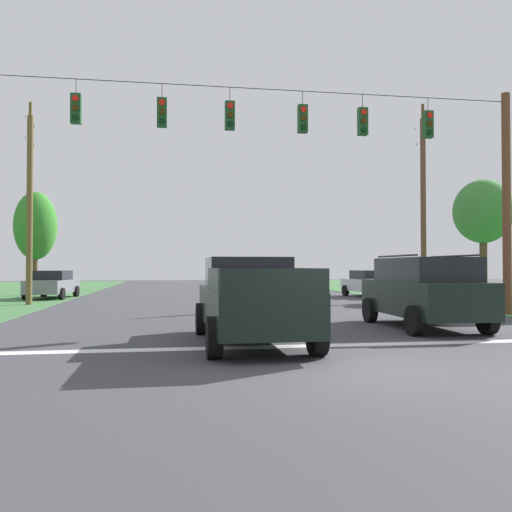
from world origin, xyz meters
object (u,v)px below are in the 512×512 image
(distant_car_oncoming, at_px, (370,283))
(distant_car_crossing_white, at_px, (402,280))
(utility_pole_near_left, at_px, (30,204))
(tree_roadside_left, at_px, (35,226))
(suv_black, at_px, (423,290))
(tree_roadside_far_right, at_px, (483,212))
(utility_pole_mid_right, at_px, (423,203))
(pickup_truck, at_px, (251,300))
(overhead_signal_span, at_px, (260,178))
(distant_car_far_parked, at_px, (52,284))

(distant_car_oncoming, bearing_deg, distant_car_crossing_white, 52.38)
(utility_pole_near_left, bearing_deg, tree_roadside_left, 101.86)
(suv_black, bearing_deg, tree_roadside_far_right, 52.02)
(tree_roadside_left, bearing_deg, tree_roadside_far_right, -15.99)
(utility_pole_near_left, bearing_deg, distant_car_crossing_white, 23.97)
(tree_roadside_far_right, bearing_deg, distant_car_crossing_white, 95.29)
(distant_car_crossing_white, height_order, distant_car_oncoming, same)
(suv_black, bearing_deg, distant_car_oncoming, 74.29)
(suv_black, height_order, utility_pole_mid_right, utility_pole_mid_right)
(suv_black, distance_m, tree_roadside_left, 24.95)
(pickup_truck, bearing_deg, tree_roadside_far_right, 44.30)
(pickup_truck, bearing_deg, overhead_signal_span, 78.26)
(pickup_truck, height_order, utility_pole_mid_right, utility_pole_mid_right)
(distant_car_oncoming, bearing_deg, suv_black, -105.71)
(utility_pole_mid_right, xyz_separation_m, utility_pole_near_left, (-19.43, -0.93, -0.50))
(tree_roadside_left, bearing_deg, distant_car_crossing_white, 3.47)
(utility_pole_near_left, bearing_deg, tree_roadside_far_right, 3.29)
(distant_car_far_parked, height_order, tree_roadside_left, tree_roadside_left)
(utility_pole_mid_right, distance_m, tree_roadside_left, 22.51)
(distant_car_crossing_white, distance_m, utility_pole_mid_right, 10.36)
(suv_black, height_order, distant_car_oncoming, suv_black)
(pickup_truck, relative_size, distant_car_far_parked, 1.22)
(distant_car_far_parked, bearing_deg, tree_roadside_far_right, -8.73)
(pickup_truck, distance_m, distant_car_crossing_white, 27.20)
(overhead_signal_span, relative_size, distant_car_far_parked, 4.16)
(suv_black, relative_size, distant_car_far_parked, 1.09)
(overhead_signal_span, xyz_separation_m, suv_black, (4.10, -3.40, -3.64))
(distant_car_crossing_white, bearing_deg, utility_pole_near_left, -156.03)
(overhead_signal_span, bearing_deg, tree_roadside_left, 124.29)
(overhead_signal_span, relative_size, distant_car_crossing_white, 4.24)
(utility_pole_near_left, xyz_separation_m, tree_roadside_left, (-1.77, 8.45, -0.40))
(overhead_signal_span, height_order, tree_roadside_left, overhead_signal_span)
(suv_black, relative_size, tree_roadside_far_right, 0.75)
(tree_roadside_far_right, bearing_deg, utility_pole_mid_right, -173.87)
(pickup_truck, height_order, utility_pole_near_left, utility_pole_near_left)
(utility_pole_mid_right, height_order, tree_roadside_left, utility_pole_mid_right)
(distant_car_oncoming, height_order, utility_pole_near_left, utility_pole_near_left)
(suv_black, relative_size, utility_pole_near_left, 0.53)
(overhead_signal_span, xyz_separation_m, pickup_truck, (-1.16, -5.56, -3.74))
(pickup_truck, height_order, distant_car_far_parked, pickup_truck)
(overhead_signal_span, bearing_deg, distant_car_oncoming, 54.19)
(overhead_signal_span, distance_m, distant_car_crossing_white, 22.29)
(overhead_signal_span, height_order, utility_pole_mid_right, utility_pole_mid_right)
(pickup_truck, distance_m, suv_black, 5.68)
(distant_car_crossing_white, bearing_deg, tree_roadside_far_right, -84.71)
(utility_pole_near_left, bearing_deg, distant_car_oncoming, 12.08)
(utility_pole_mid_right, bearing_deg, tree_roadside_far_right, 6.13)
(distant_car_crossing_white, xyz_separation_m, distant_car_oncoming, (-4.75, -6.16, 0.00))
(utility_pole_near_left, bearing_deg, pickup_truck, -58.62)
(overhead_signal_span, xyz_separation_m, distant_car_crossing_white, (13.03, 17.65, -3.91))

